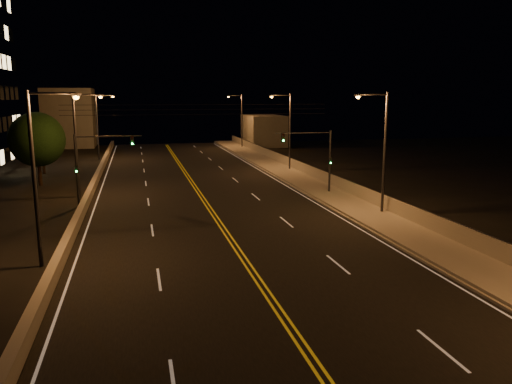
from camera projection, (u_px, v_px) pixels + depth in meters
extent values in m
cube|color=black|center=(220.00, 224.00, 33.51)|extent=(18.00, 120.00, 0.02)
cube|color=gray|center=(368.00, 213.00, 35.97)|extent=(3.60, 120.00, 0.30)
cube|color=gray|center=(344.00, 216.00, 35.56)|extent=(0.14, 120.00, 0.15)
cube|color=gray|center=(389.00, 204.00, 36.23)|extent=(0.30, 120.00, 1.00)
cube|color=gray|center=(74.00, 227.00, 31.31)|extent=(0.45, 120.00, 0.74)
cube|color=gray|center=(264.00, 130.00, 86.97)|extent=(6.00, 10.00, 5.25)
cube|color=gray|center=(70.00, 118.00, 84.24)|extent=(8.00, 8.00, 9.80)
cylinder|color=black|center=(390.00, 196.00, 36.13)|extent=(0.06, 120.00, 0.06)
cube|color=silver|center=(86.00, 232.00, 31.53)|extent=(0.12, 116.00, 0.00)
cube|color=silver|center=(339.00, 217.00, 35.49)|extent=(0.12, 116.00, 0.00)
cube|color=gold|center=(218.00, 224.00, 33.48)|extent=(0.12, 116.00, 0.00)
cube|color=gold|center=(222.00, 224.00, 33.55)|extent=(0.12, 116.00, 0.00)
cube|color=silver|center=(159.00, 279.00, 23.41)|extent=(0.12, 3.00, 0.00)
cube|color=silver|center=(152.00, 230.00, 32.00)|extent=(0.12, 3.00, 0.00)
cube|color=silver|center=(148.00, 202.00, 40.59)|extent=(0.12, 3.00, 0.00)
cube|color=silver|center=(146.00, 183.00, 49.18)|extent=(0.12, 3.00, 0.00)
cube|color=silver|center=(144.00, 170.00, 57.78)|extent=(0.12, 3.00, 0.00)
cube|color=silver|center=(143.00, 161.00, 66.37)|extent=(0.12, 3.00, 0.00)
cube|color=silver|center=(142.00, 154.00, 74.96)|extent=(0.12, 3.00, 0.00)
cube|color=silver|center=(141.00, 148.00, 83.56)|extent=(0.12, 3.00, 0.00)
cube|color=silver|center=(442.00, 350.00, 16.88)|extent=(0.12, 3.00, 0.00)
cube|color=silver|center=(338.00, 264.00, 25.48)|extent=(0.12, 3.00, 0.00)
cube|color=silver|center=(286.00, 222.00, 34.07)|extent=(0.12, 3.00, 0.00)
cube|color=silver|center=(256.00, 197.00, 42.66)|extent=(0.12, 3.00, 0.00)
cube|color=silver|center=(235.00, 180.00, 51.25)|extent=(0.12, 3.00, 0.00)
cube|color=silver|center=(221.00, 168.00, 59.85)|extent=(0.12, 3.00, 0.00)
cube|color=silver|center=(210.00, 159.00, 68.44)|extent=(0.12, 3.00, 0.00)
cube|color=silver|center=(201.00, 152.00, 77.03)|extent=(0.12, 3.00, 0.00)
cube|color=silver|center=(195.00, 146.00, 85.63)|extent=(0.12, 3.00, 0.00)
cylinder|color=#2D2D33|center=(385.00, 155.00, 35.24)|extent=(0.20, 0.20, 8.76)
cylinder|color=#2D2D33|center=(373.00, 94.00, 34.19)|extent=(2.20, 0.12, 0.12)
cube|color=#2D2D33|center=(358.00, 95.00, 33.95)|extent=(0.50, 0.25, 0.14)
sphere|color=#FF9E2D|center=(358.00, 97.00, 33.97)|extent=(0.28, 0.28, 0.28)
cylinder|color=#2D2D33|center=(290.00, 133.00, 56.57)|extent=(0.20, 0.20, 8.76)
cylinder|color=#2D2D33|center=(281.00, 95.00, 55.52)|extent=(2.20, 0.12, 0.12)
cube|color=#2D2D33|center=(272.00, 96.00, 55.28)|extent=(0.50, 0.25, 0.14)
sphere|color=#FF9E2D|center=(272.00, 97.00, 55.30)|extent=(0.28, 0.28, 0.28)
cylinder|color=#2D2D33|center=(242.00, 122.00, 81.77)|extent=(0.20, 0.20, 8.76)
cylinder|color=#2D2D33|center=(235.00, 96.00, 80.72)|extent=(2.20, 0.12, 0.12)
cube|color=#2D2D33|center=(228.00, 96.00, 80.48)|extent=(0.50, 0.25, 0.14)
sphere|color=#FF9E2D|center=(228.00, 97.00, 80.50)|extent=(0.28, 0.28, 0.28)
cylinder|color=#2D2D33|center=(34.00, 181.00, 24.43)|extent=(0.20, 0.20, 8.76)
cylinder|color=#2D2D33|center=(52.00, 93.00, 23.89)|extent=(2.20, 0.12, 0.12)
cube|color=#2D2D33|center=(76.00, 95.00, 24.16)|extent=(0.50, 0.25, 0.14)
sphere|color=#FF9E2D|center=(76.00, 97.00, 24.18)|extent=(0.28, 0.28, 0.28)
cylinder|color=#2D2D33|center=(76.00, 146.00, 42.06)|extent=(0.20, 0.20, 8.76)
cylinder|color=#2D2D33|center=(87.00, 95.00, 41.52)|extent=(2.20, 0.12, 0.12)
cube|color=#2D2D33|center=(100.00, 96.00, 41.78)|extent=(0.50, 0.25, 0.14)
sphere|color=#FF9E2D|center=(100.00, 97.00, 41.80)|extent=(0.28, 0.28, 0.28)
cylinder|color=#2D2D33|center=(97.00, 128.00, 66.58)|extent=(0.20, 0.20, 8.76)
cylinder|color=#2D2D33|center=(104.00, 95.00, 66.03)|extent=(2.20, 0.12, 0.12)
cube|color=#2D2D33|center=(113.00, 96.00, 66.30)|extent=(0.50, 0.25, 0.14)
sphere|color=#FF9E2D|center=(113.00, 97.00, 66.32)|extent=(0.28, 0.28, 0.28)
cylinder|color=#2D2D33|center=(330.00, 163.00, 43.17)|extent=(0.18, 0.18, 5.63)
cylinder|color=#2D2D33|center=(303.00, 133.00, 42.10)|extent=(5.00, 0.10, 0.10)
cube|color=black|center=(283.00, 137.00, 41.77)|extent=(0.28, 0.18, 0.80)
sphere|color=#19FF4C|center=(283.00, 141.00, 41.71)|extent=(0.14, 0.14, 0.14)
cube|color=black|center=(331.00, 161.00, 42.99)|extent=(0.22, 0.14, 0.55)
cylinder|color=#2D2D33|center=(77.00, 171.00, 38.38)|extent=(0.18, 0.18, 5.63)
cylinder|color=#2D2D33|center=(109.00, 136.00, 38.47)|extent=(5.00, 0.10, 0.10)
cube|color=black|center=(132.00, 140.00, 38.94)|extent=(0.28, 0.18, 0.80)
sphere|color=#19FF4C|center=(132.00, 144.00, 38.88)|extent=(0.14, 0.14, 0.14)
cube|color=black|center=(76.00, 169.00, 38.21)|extent=(0.22, 0.14, 0.55)
cylinder|color=black|center=(200.00, 114.00, 41.27)|extent=(22.00, 0.03, 0.03)
cylinder|color=black|center=(200.00, 109.00, 41.19)|extent=(22.00, 0.03, 0.03)
cylinder|color=black|center=(200.00, 105.00, 41.12)|extent=(22.00, 0.03, 0.03)
cylinder|color=black|center=(40.00, 173.00, 48.01)|extent=(0.36, 0.36, 2.46)
sphere|color=black|center=(37.00, 139.00, 47.41)|extent=(5.19, 5.19, 5.19)
cylinder|color=black|center=(43.00, 164.00, 55.46)|extent=(0.36, 0.36, 2.20)
sphere|color=black|center=(41.00, 138.00, 54.92)|extent=(4.64, 4.64, 4.64)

